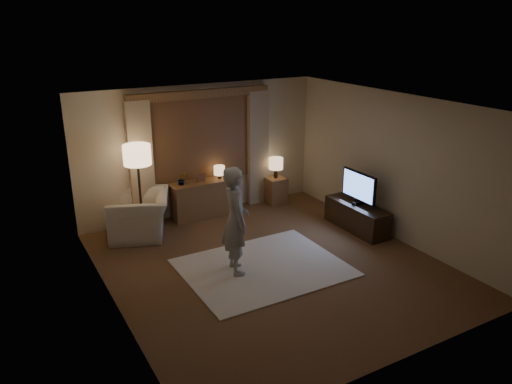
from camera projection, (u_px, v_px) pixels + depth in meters
room at (257, 179)px, 8.03m from camera, size 5.04×5.54×2.64m
rug at (263, 267)px, 7.98m from camera, size 2.50×2.00×0.02m
sideboard at (202, 200)px, 9.94m from camera, size 1.20×0.40×0.70m
picture_frame at (201, 179)px, 9.79m from camera, size 0.16×0.02×0.20m
plant at (182, 179)px, 9.59m from camera, size 0.17×0.13×0.30m
table_lamp_sideboard at (219, 171)px, 9.94m from camera, size 0.22×0.22×0.30m
floor_lamp at (137, 160)px, 8.80m from camera, size 0.49×0.49×1.69m
armchair at (140, 215)px, 9.10m from camera, size 1.42×1.50×0.78m
side_table at (276, 190)px, 10.71m from camera, size 0.40×0.40×0.56m
table_lamp_side at (276, 164)px, 10.52m from camera, size 0.30×0.30×0.44m
tv_stand at (357, 217)px, 9.37m from camera, size 0.45×1.40×0.50m
tv at (359, 187)px, 9.17m from camera, size 0.21×0.87×0.63m
person at (236, 220)px, 7.59m from camera, size 0.52×0.69×1.71m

